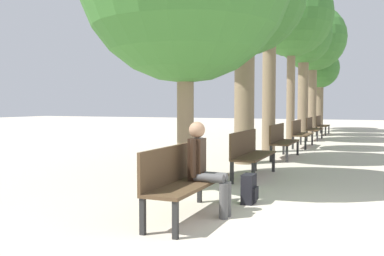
# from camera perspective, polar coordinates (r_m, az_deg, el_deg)

# --- Properties ---
(ground_plane) EXTENTS (80.00, 80.00, 0.00)m
(ground_plane) POSITION_cam_1_polar(r_m,az_deg,el_deg) (5.24, 22.42, -13.56)
(ground_plane) COLOR beige
(bench_row_0) EXTENTS (0.50, 1.84, 0.94)m
(bench_row_0) POSITION_cam_1_polar(r_m,az_deg,el_deg) (5.65, -1.29, -6.45)
(bench_row_0) COLOR #4C3823
(bench_row_0) RESTS_ON ground_plane
(bench_row_1) EXTENTS (0.50, 1.84, 0.94)m
(bench_row_1) POSITION_cam_1_polar(r_m,az_deg,el_deg) (8.83, 7.70, -3.02)
(bench_row_1) COLOR #4C3823
(bench_row_1) RESTS_ON ground_plane
(bench_row_2) EXTENTS (0.50, 1.84, 0.94)m
(bench_row_2) POSITION_cam_1_polar(r_m,az_deg,el_deg) (12.13, 11.86, -1.40)
(bench_row_2) COLOR #4C3823
(bench_row_2) RESTS_ON ground_plane
(bench_row_3) EXTENTS (0.50, 1.84, 0.94)m
(bench_row_3) POSITION_cam_1_polar(r_m,az_deg,el_deg) (15.46, 14.23, -0.47)
(bench_row_3) COLOR #4C3823
(bench_row_3) RESTS_ON ground_plane
(bench_row_4) EXTENTS (0.50, 1.84, 0.94)m
(bench_row_4) POSITION_cam_1_polar(r_m,az_deg,el_deg) (18.82, 15.75, 0.13)
(bench_row_4) COLOR #4C3823
(bench_row_4) RESTS_ON ground_plane
(bench_row_5) EXTENTS (0.50, 1.84, 0.94)m
(bench_row_5) POSITION_cam_1_polar(r_m,az_deg,el_deg) (22.19, 16.81, 0.55)
(bench_row_5) COLOR #4C3823
(bench_row_5) RESTS_ON ground_plane
(tree_row_2) EXTENTS (2.23, 2.23, 5.83)m
(tree_row_2) POSITION_cam_1_polar(r_m,az_deg,el_deg) (13.92, 10.34, 15.85)
(tree_row_2) COLOR #7A664C
(tree_row_2) RESTS_ON ground_plane
(tree_row_3) EXTENTS (3.23, 3.23, 6.61)m
(tree_row_3) POSITION_cam_1_polar(r_m,az_deg,el_deg) (17.78, 13.16, 14.32)
(tree_row_3) COLOR #7A664C
(tree_row_3) RESTS_ON ground_plane
(tree_row_4) EXTENTS (2.58, 2.58, 6.00)m
(tree_row_4) POSITION_cam_1_polar(r_m,az_deg,el_deg) (20.95, 14.69, 11.47)
(tree_row_4) COLOR #7A664C
(tree_row_4) RESTS_ON ground_plane
(tree_row_5) EXTENTS (3.52, 3.52, 6.84)m
(tree_row_5) POSITION_cam_1_polar(r_m,az_deg,el_deg) (24.40, 15.86, 11.34)
(tree_row_5) COLOR #7A664C
(tree_row_5) RESTS_ON ground_plane
(tree_row_6) EXTENTS (2.41, 2.41, 4.92)m
(tree_row_6) POSITION_cam_1_polar(r_m,az_deg,el_deg) (27.29, 16.59, 7.38)
(tree_row_6) COLOR #7A664C
(tree_row_6) RESTS_ON ground_plane
(person_seated) EXTENTS (0.57, 0.32, 1.26)m
(person_seated) POSITION_cam_1_polar(r_m,az_deg,el_deg) (5.72, 1.77, -5.00)
(person_seated) COLOR #4C4C4C
(person_seated) RESTS_ON ground_plane
(backpack) EXTENTS (0.21, 0.30, 0.44)m
(backpack) POSITION_cam_1_polar(r_m,az_deg,el_deg) (6.54, 7.67, -8.08)
(backpack) COLOR black
(backpack) RESTS_ON ground_plane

